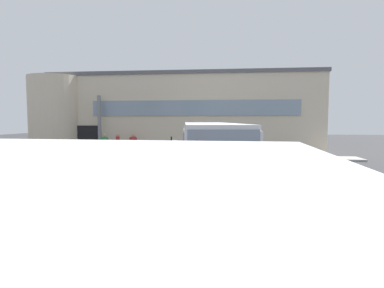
# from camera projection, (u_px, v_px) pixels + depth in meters

# --- Properties ---
(ground_plane) EXTENTS (80.00, 90.00, 0.02)m
(ground_plane) POSITION_uv_depth(u_px,v_px,m) (166.00, 167.00, 18.89)
(ground_plane) COLOR #353538
(ground_plane) RESTS_ON ground
(bay_paint_stripes) EXTENTS (4.40, 3.96, 0.01)m
(bay_paint_stripes) POSITION_uv_depth(u_px,v_px,m) (191.00, 181.00, 14.50)
(bay_paint_stripes) COLOR silver
(bay_paint_stripes) RESTS_ON ground
(terminal_building) EXTENTS (24.16, 13.80, 6.77)m
(terminal_building) POSITION_uv_depth(u_px,v_px,m) (182.00, 115.00, 30.23)
(terminal_building) COLOR beige
(terminal_building) RESTS_ON ground
(boarding_curb) EXTENTS (26.36, 2.00, 0.15)m
(boarding_curb) POSITION_uv_depth(u_px,v_px,m) (179.00, 157.00, 23.63)
(boarding_curb) COLOR #9E9B93
(boarding_curb) RESTS_ON ground
(entry_support_column) EXTENTS (0.28, 0.28, 4.63)m
(entry_support_column) POSITION_uv_depth(u_px,v_px,m) (100.00, 125.00, 24.77)
(entry_support_column) COLOR slate
(entry_support_column) RESTS_ON boarding_curb
(bus_main_foreground) EXTENTS (4.08, 11.40, 2.70)m
(bus_main_foreground) POSITION_uv_depth(u_px,v_px,m) (210.00, 151.00, 15.50)
(bus_main_foreground) COLOR silver
(bus_main_foreground) RESTS_ON ground
(passenger_near_column) EXTENTS (0.51, 0.39, 1.68)m
(passenger_near_column) POSITION_uv_depth(u_px,v_px,m) (105.00, 143.00, 23.77)
(passenger_near_column) COLOR #1E2338
(passenger_near_column) RESTS_ON boarding_curb
(passenger_by_doorway) EXTENTS (0.39, 0.51, 1.68)m
(passenger_by_doorway) POSITION_uv_depth(u_px,v_px,m) (118.00, 143.00, 24.22)
(passenger_by_doorway) COLOR #1E2338
(passenger_by_doorway) RESTS_ON boarding_curb
(passenger_at_curb_edge) EXTENTS (0.52, 0.38, 1.68)m
(passenger_at_curb_edge) POSITION_uv_depth(u_px,v_px,m) (133.00, 143.00, 24.05)
(passenger_at_curb_edge) COLOR #1E2338
(passenger_at_curb_edge) RESTS_ON boarding_curb
(safety_bollard_yellow) EXTENTS (0.18, 0.18, 0.90)m
(safety_bollard_yellow) POSITION_uv_depth(u_px,v_px,m) (213.00, 154.00, 22.12)
(safety_bollard_yellow) COLOR yellow
(safety_bollard_yellow) RESTS_ON ground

